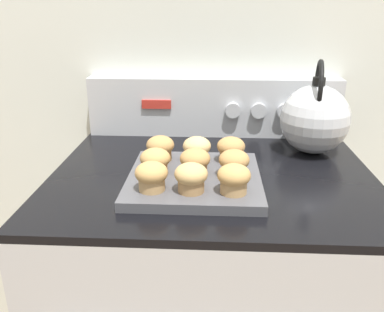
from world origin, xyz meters
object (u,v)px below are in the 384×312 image
at_px(muffin_r0_c0, 152,176).
at_px(muffin_r2_c1, 197,149).
at_px(muffin_r1_c2, 234,163).
at_px(muffin_r0_c2, 234,178).
at_px(muffin_r1_c1, 195,162).
at_px(muffin_r2_c2, 231,149).
at_px(muffin_pan, 195,179).
at_px(muffin_r1_c0, 156,161).
at_px(muffin_r0_c1, 191,177).
at_px(muffin_r2_c0, 161,148).
at_px(tea_kettle, 315,118).

xyz_separation_m(muffin_r0_c0, muffin_r2_c1, (0.09, 0.17, 0.00)).
distance_m(muffin_r0_c0, muffin_r1_c2, 0.19).
relative_size(muffin_r0_c2, muffin_r1_c1, 1.00).
bearing_deg(muffin_r1_c2, muffin_r2_c1, 134.46).
xyz_separation_m(muffin_r1_c2, muffin_r2_c2, (-0.00, 0.09, 0.00)).
height_order(muffin_r2_c1, muffin_r2_c2, same).
relative_size(muffin_pan, muffin_r1_c2, 4.35).
relative_size(muffin_pan, muffin_r1_c0, 4.35).
xyz_separation_m(muffin_pan, muffin_r1_c1, (0.00, 0.00, 0.04)).
xyz_separation_m(muffin_r2_c1, muffin_r2_c2, (0.08, 0.00, 0.00)).
height_order(muffin_r1_c2, muffin_r2_c2, same).
xyz_separation_m(muffin_r0_c1, muffin_r1_c2, (0.09, 0.08, 0.00)).
distance_m(muffin_r0_c2, muffin_r2_c0, 0.25).
bearing_deg(muffin_r0_c0, muffin_r2_c0, 91.31).
distance_m(muffin_r1_c2, muffin_r2_c1, 0.12).
bearing_deg(muffin_r1_c2, muffin_r2_c0, 152.80).
bearing_deg(muffin_r1_c0, muffin_r2_c2, 27.68).
bearing_deg(muffin_r0_c2, muffin_pan, 133.76).
relative_size(muffin_r1_c0, muffin_r1_c1, 1.00).
height_order(muffin_pan, tea_kettle, tea_kettle).
xyz_separation_m(muffin_r0_c1, muffin_r2_c1, (0.00, 0.17, 0.00)).
bearing_deg(muffin_r2_c0, muffin_r1_c0, -89.85).
xyz_separation_m(muffin_pan, muffin_r0_c2, (0.08, -0.09, 0.04)).
bearing_deg(muffin_r2_c0, muffin_r2_c1, -1.56).
relative_size(muffin_r1_c1, muffin_r1_c2, 1.00).
bearing_deg(muffin_r2_c1, muffin_r0_c1, -91.40).
bearing_deg(muffin_pan, muffin_r1_c1, 31.28).
bearing_deg(muffin_pan, muffin_r2_c0, 134.95).
xyz_separation_m(muffin_r1_c0, muffin_r2_c0, (-0.00, 0.09, 0.00)).
relative_size(muffin_r0_c0, muffin_r0_c2, 1.00).
relative_size(muffin_r1_c1, muffin_r2_c2, 1.00).
xyz_separation_m(muffin_r1_c2, muffin_r2_c1, (-0.09, 0.09, 0.00)).
bearing_deg(muffin_r0_c2, muffin_r1_c2, 87.47).
relative_size(muffin_r2_c1, tea_kettle, 0.27).
height_order(muffin_r1_c1, muffin_r2_c0, same).
bearing_deg(muffin_r2_c2, muffin_r1_c1, -133.48).
relative_size(muffin_pan, muffin_r1_c1, 4.35).
height_order(muffin_r1_c1, muffin_r1_c2, same).
relative_size(muffin_r0_c0, muffin_r1_c1, 1.00).
xyz_separation_m(muffin_r0_c1, muffin_r2_c0, (-0.09, 0.18, 0.00)).
distance_m(muffin_pan, muffin_r2_c1, 0.10).
relative_size(muffin_r1_c1, muffin_r2_c1, 1.00).
xyz_separation_m(muffin_r0_c0, muffin_r1_c0, (-0.00, 0.08, 0.00)).
xyz_separation_m(muffin_r2_c0, muffin_r2_c2, (0.17, 0.00, 0.00)).
relative_size(muffin_pan, muffin_r2_c1, 4.35).
distance_m(muffin_r1_c2, muffin_r2_c0, 0.20).
relative_size(muffin_r0_c1, muffin_r1_c2, 1.00).
bearing_deg(muffin_r1_c0, muffin_r0_c2, -26.54).
relative_size(muffin_r0_c1, muffin_r1_c0, 1.00).
relative_size(muffin_pan, muffin_r2_c2, 4.35).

